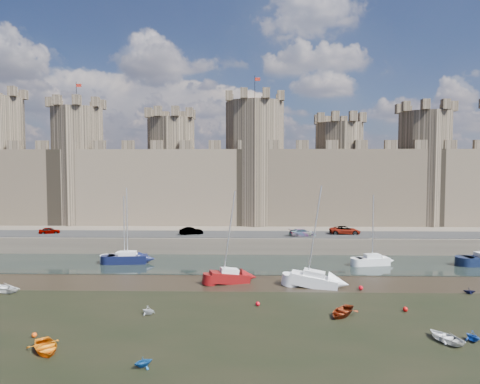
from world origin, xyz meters
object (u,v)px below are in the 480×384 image
(car_3, at_px, (345,230))
(dinghy_0, at_px, (46,347))
(sailboat_2, at_px, (372,260))
(car_0, at_px, (50,231))
(dinghy_1, at_px, (143,363))
(sailboat_0, at_px, (125,258))
(sailboat_1, at_px, (128,258))
(sailboat_4, at_px, (229,276))
(sailboat_5, at_px, (314,280))
(car_1, at_px, (191,231))
(car_2, at_px, (303,233))

(car_3, bearing_deg, dinghy_0, 143.15)
(sailboat_2, xyz_separation_m, dinghy_0, (-31.03, -27.63, -0.45))
(sailboat_2, distance_m, dinghy_0, 41.55)
(car_0, height_order, car_3, car_3)
(dinghy_1, bearing_deg, sailboat_0, -20.90)
(sailboat_1, bearing_deg, dinghy_1, -78.86)
(car_0, xyz_separation_m, sailboat_1, (15.51, -10.08, -2.22))
(car_3, height_order, sailboat_2, sailboat_2)
(sailboat_2, height_order, sailboat_4, sailboat_4)
(car_3, height_order, sailboat_1, sailboat_1)
(dinghy_0, bearing_deg, sailboat_5, 2.50)
(car_3, relative_size, dinghy_0, 1.52)
(sailboat_0, height_order, sailboat_4, sailboat_4)
(car_3, distance_m, dinghy_1, 46.48)
(car_1, relative_size, car_2, 0.88)
(car_2, relative_size, sailboat_5, 0.37)
(car_3, height_order, sailboat_0, sailboat_0)
(car_1, distance_m, car_3, 24.48)
(sailboat_1, bearing_deg, sailboat_4, -39.63)
(sailboat_0, xyz_separation_m, sailboat_4, (14.97, -9.88, 0.03))
(car_0, distance_m, dinghy_1, 47.58)
(car_1, bearing_deg, sailboat_5, -160.70)
(car_2, distance_m, sailboat_0, 26.82)
(sailboat_4, xyz_separation_m, dinghy_1, (-4.67, -20.86, -0.43))
(sailboat_0, bearing_deg, car_0, 147.69)
(car_0, height_order, car_1, car_1)
(car_0, bearing_deg, sailboat_1, -139.84)
(car_3, bearing_deg, sailboat_4, 139.48)
(car_0, height_order, sailboat_5, sailboat_5)
(car_2, height_order, dinghy_0, car_2)
(car_0, distance_m, sailboat_0, 17.85)
(car_0, xyz_separation_m, sailboat_5, (39.34, -20.75, -2.24))
(car_3, xyz_separation_m, dinghy_1, (-22.17, -40.75, -2.83))
(sailboat_0, relative_size, dinghy_1, 7.15)
(car_3, xyz_separation_m, dinghy_0, (-29.76, -38.52, -2.84))
(car_0, bearing_deg, sailboat_0, -139.31)
(car_3, xyz_separation_m, sailboat_0, (-32.47, -10.01, -2.43))
(car_0, height_order, sailboat_4, sailboat_4)
(car_3, relative_size, sailboat_0, 0.52)
(sailboat_5, bearing_deg, sailboat_2, 61.35)
(sailboat_0, distance_m, sailboat_1, 0.82)
(sailboat_1, distance_m, dinghy_0, 28.03)
(dinghy_1, bearing_deg, car_3, -67.98)
(car_1, relative_size, car_3, 0.76)
(sailboat_5, distance_m, dinghy_0, 27.74)
(car_3, height_order, sailboat_4, sailboat_4)
(sailboat_5, xyz_separation_m, dinghy_1, (-14.11, -19.50, -0.46))
(car_0, bearing_deg, sailboat_2, -118.88)
(dinghy_0, bearing_deg, car_1, 45.97)
(car_1, relative_size, sailboat_1, 0.35)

